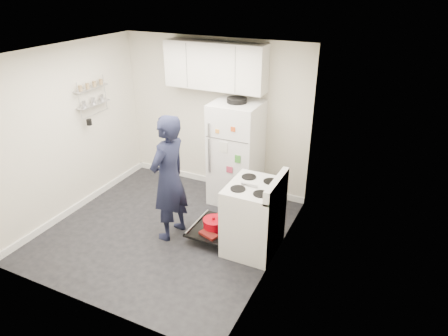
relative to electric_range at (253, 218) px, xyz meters
The scene contains 7 objects.
room 1.49m from the electric_range, behind, with size 3.21×3.21×2.51m.
electric_range is the anchor object (origin of this frame).
open_oven_door 0.64m from the electric_range, behind, with size 0.55×0.72×0.23m.
refrigerator 1.36m from the electric_range, 123.36° to the left, with size 0.72×0.74×1.70m.
upper_cabinets 2.38m from the electric_range, 132.27° to the left, with size 1.60×0.33×0.70m, color silver.
wall_shelf_rack 3.05m from the electric_range, behind, with size 0.14×0.60×0.61m.
person 1.22m from the electric_range, behind, with size 0.64×0.42×1.77m, color black.
Camera 1 is at (2.81, -3.99, 3.31)m, focal length 32.00 mm.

